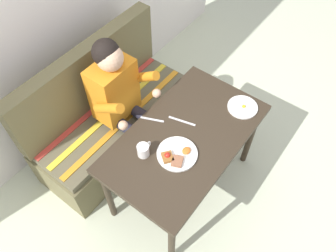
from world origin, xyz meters
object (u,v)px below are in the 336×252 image
object	(u,v)px
plate_breakfast	(176,154)
knife	(182,121)
fork	(152,119)
plate_eggs	(243,107)
couch	(111,119)
person	(121,96)
table	(185,142)
coffee_mug	(143,150)

from	to	relation	value
plate_breakfast	knife	distance (m)	0.29
plate_breakfast	fork	world-z (taller)	plate_breakfast
plate_breakfast	plate_eggs	xyz separation A→B (m)	(0.62, -0.14, -0.00)
couch	person	xyz separation A→B (m)	(-0.00, -0.17, 0.41)
knife	table	bearing A→B (deg)	-148.06
table	plate_eggs	bearing A→B (deg)	-22.30
plate_eggs	coffee_mug	bearing A→B (deg)	156.55
person	plate_eggs	xyz separation A→B (m)	(0.46, -0.78, -0.00)
person	coffee_mug	world-z (taller)	person
table	fork	size ratio (longest dim) A/B	7.06
couch	person	size ratio (longest dim) A/B	1.19
plate_eggs	fork	size ratio (longest dim) A/B	1.29
couch	person	world-z (taller)	person
couch	coffee_mug	world-z (taller)	couch
knife	couch	bearing A→B (deg)	82.75
plate_breakfast	fork	bearing A→B (deg)	66.48
plate_eggs	plate_breakfast	bearing A→B (deg)	167.12
plate_eggs	person	bearing A→B (deg)	120.45
plate_eggs	fork	bearing A→B (deg)	136.69
table	plate_breakfast	world-z (taller)	plate_breakfast
knife	coffee_mug	bearing A→B (deg)	158.91
table	couch	world-z (taller)	couch
coffee_mug	couch	bearing A→B (deg)	65.69
person	table	bearing A→B (deg)	-89.83
plate_breakfast	coffee_mug	bearing A→B (deg)	123.68
plate_eggs	fork	distance (m)	0.66
couch	knife	size ratio (longest dim) A/B	7.20
couch	plate_eggs	world-z (taller)	couch
table	coffee_mug	bearing A→B (deg)	154.75
person	plate_eggs	world-z (taller)	person
table	knife	distance (m)	0.15
person	couch	bearing A→B (deg)	89.44
table	coffee_mug	size ratio (longest dim) A/B	10.17
fork	coffee_mug	bearing A→B (deg)	-175.99
person	plate_breakfast	xyz separation A→B (m)	(-0.16, -0.63, 0.00)
table	couch	size ratio (longest dim) A/B	0.83
fork	knife	bearing A→B (deg)	-80.51
couch	table	bearing A→B (deg)	-90.00
coffee_mug	table	bearing A→B (deg)	-25.25
table	couch	xyz separation A→B (m)	(0.00, 0.76, -0.32)
plate_breakfast	fork	distance (m)	0.34
plate_breakfast	coffee_mug	distance (m)	0.22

